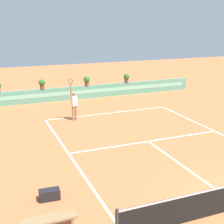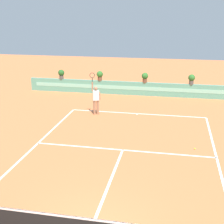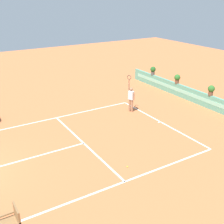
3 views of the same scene
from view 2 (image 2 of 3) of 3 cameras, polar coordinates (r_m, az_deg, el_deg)
ground_plane at (r=14.28m, az=1.66°, el=-7.46°), size 60.00×60.00×0.00m
court_lines at (r=14.92m, az=2.12°, el=-6.29°), size 8.32×11.94×0.01m
back_wall_barrier at (r=23.90m, az=5.87°, el=4.11°), size 18.00×0.21×1.00m
tennis_player at (r=19.25m, az=-2.90°, el=2.55°), size 0.58×0.34×2.58m
tennis_ball_near_baseline at (r=15.17m, az=14.57°, el=-6.34°), size 0.07×0.07×0.07m
potted_plant_far_left at (r=25.13m, az=-9.05°, el=6.78°), size 0.48×0.48×0.72m
potted_plant_right at (r=23.64m, az=14.02°, el=5.80°), size 0.48×0.48×0.72m
potted_plant_left at (r=24.25m, az=-2.20°, el=6.60°), size 0.48×0.48×0.72m
potted_plant_centre at (r=23.70m, az=5.89°, el=6.26°), size 0.48×0.48×0.72m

